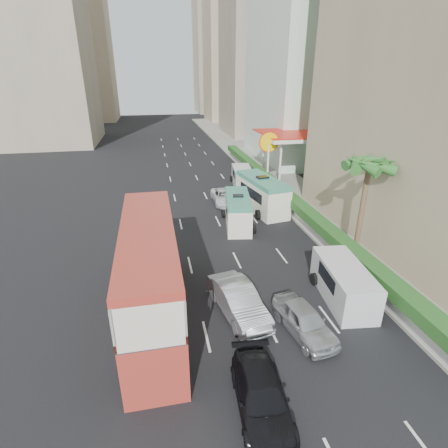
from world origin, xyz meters
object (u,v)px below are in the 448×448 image
object	(u,v)px
minibus_near	(238,211)
minibus_far	(262,194)
car_black	(260,408)
van_asset	(224,203)
double_decker_bus	(151,275)
panel_van_far	(242,177)
car_silver_lane_b	(303,332)
shell_station	(288,157)
palm_tree	(362,210)
panel_van_near	(343,283)
car_silver_lane_a	(238,313)

from	to	relation	value
minibus_near	minibus_far	size ratio (longest dim) A/B	0.83
car_black	van_asset	xyz separation A→B (m)	(3.29, 22.75, 0.00)
car_black	minibus_far	xyz separation A→B (m)	(6.31, 20.33, 1.51)
car_black	minibus_near	size ratio (longest dim) A/B	0.81
double_decker_bus	panel_van_far	world-z (taller)	double_decker_bus
car_silver_lane_b	shell_station	distance (m)	27.28
double_decker_bus	minibus_far	bearing A→B (deg)	54.19
minibus_near	panel_van_far	bearing A→B (deg)	83.53
car_silver_lane_b	van_asset	xyz separation A→B (m)	(-0.01, 19.06, 0.00)
palm_tree	shell_station	size ratio (longest dim) A/B	0.80
shell_station	car_silver_lane_b	bearing A→B (deg)	-109.16
double_decker_bus	van_asset	bearing A→B (deg)	66.66
double_decker_bus	van_asset	xyz separation A→B (m)	(7.08, 16.42, -2.53)
minibus_near	double_decker_bus	bearing A→B (deg)	-113.26
panel_van_far	palm_tree	distance (m)	18.39
van_asset	car_black	bearing A→B (deg)	-97.78
shell_station	van_asset	bearing A→B (deg)	-143.57
van_asset	panel_van_near	xyz separation A→B (m)	(3.27, -16.86, 1.02)
car_silver_lane_b	panel_van_far	bearing A→B (deg)	73.20
car_black	palm_tree	xyz separation A→B (m)	(10.01, 10.33, 3.38)
car_silver_lane_a	minibus_far	bearing A→B (deg)	57.35
minibus_far	panel_van_near	bearing A→B (deg)	-98.16
car_silver_lane_a	minibus_near	size ratio (longest dim) A/B	0.87
car_black	shell_station	world-z (taller)	shell_station
car_silver_lane_a	van_asset	distance (m)	17.25
van_asset	car_silver_lane_a	bearing A→B (deg)	-98.80
minibus_near	shell_station	world-z (taller)	shell_station
panel_van_far	car_silver_lane_b	bearing A→B (deg)	-90.15
car_silver_lane_b	minibus_far	xyz separation A→B (m)	(3.01, 16.64, 1.51)
panel_van_far	shell_station	xyz separation A→B (m)	(5.71, 1.11, 1.77)
car_silver_lane_a	palm_tree	bearing A→B (deg)	14.86
car_silver_lane_a	panel_van_far	size ratio (longest dim) A/B	1.00
van_asset	palm_tree	distance (m)	14.52
minibus_near	shell_station	xyz separation A→B (m)	(8.92, 12.11, 1.50)
double_decker_bus	minibus_near	xyz separation A→B (m)	(7.08, 10.89, -1.28)
panel_van_far	palm_tree	bearing A→B (deg)	-71.62
van_asset	panel_van_far	size ratio (longest dim) A/B	0.94
panel_van_near	palm_tree	bearing A→B (deg)	58.97
car_silver_lane_a	shell_station	bearing A→B (deg)	52.62
car_silver_lane_a	van_asset	world-z (taller)	car_silver_lane_a
car_black	minibus_far	bearing A→B (deg)	76.95
minibus_far	car_black	bearing A→B (deg)	-116.39
panel_van_near	panel_van_far	distance (m)	22.33
car_black	minibus_near	world-z (taller)	minibus_near
car_silver_lane_a	car_black	xyz separation A→B (m)	(-0.52, -5.72, 0.00)
panel_van_far	double_decker_bus	bearing A→B (deg)	-107.90
van_asset	panel_van_far	distance (m)	6.41
minibus_near	minibus_far	xyz separation A→B (m)	(3.02, 3.11, 0.26)
car_silver_lane_a	palm_tree	distance (m)	11.08
car_silver_lane_a	panel_van_near	world-z (taller)	panel_van_near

